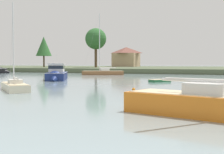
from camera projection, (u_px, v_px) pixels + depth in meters
far_shore_bank at (181, 69)px, 93.99m from camera, size 224.81×45.25×1.18m
dinghy_green at (160, 81)px, 45.59m from camera, size 3.13×3.51×0.51m
sailboat_wood at (103, 74)px, 69.23m from camera, size 9.29×5.23×13.92m
sailboat_cream at (15, 88)px, 31.93m from camera, size 6.04×6.07×9.38m
cruiser_navy at (56, 76)px, 49.69m from camera, size 6.01×9.31×5.12m
sailboat_orange at (217, 112)px, 16.48m from camera, size 10.30×5.67×13.25m
mooring_buoy_orange at (134, 89)px, 32.50m from camera, size 0.34×0.34×0.39m
mooring_buoy_green at (61, 74)px, 69.83m from camera, size 0.52×0.52×0.57m
shore_tree_right at (44, 46)px, 99.46m from camera, size 4.94×4.94×9.56m
shore_tree_far_right at (96, 39)px, 93.63m from camera, size 6.26×6.26×11.60m
cottage_eastern at (126, 57)px, 110.26m from camera, size 8.43×9.51×6.74m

